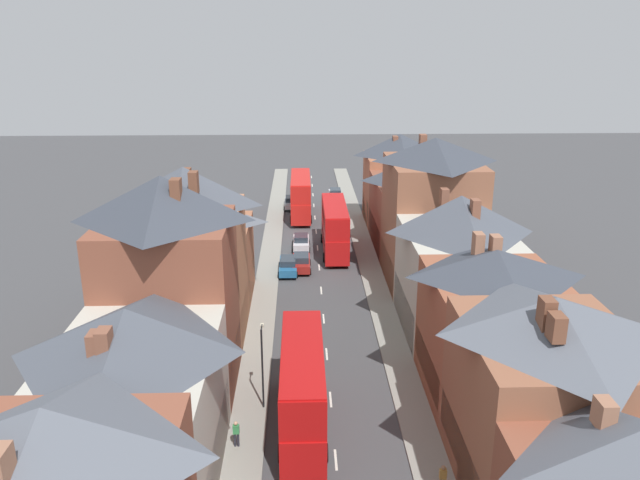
{
  "coord_description": "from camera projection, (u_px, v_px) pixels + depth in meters",
  "views": [
    {
      "loc": [
        -1.79,
        -16.84,
        22.34
      ],
      "look_at": [
        0.11,
        43.06,
        2.55
      ],
      "focal_mm": 35.0,
      "sensor_mm": 36.0,
      "label": 1
    }
  ],
  "objects": [
    {
      "name": "car_parked_left_a",
      "position": [
        335.0,
        194.0,
        88.29
      ],
      "size": [
        1.9,
        4.22,
        1.64
      ],
      "color": "silver",
      "rests_on": "ground"
    },
    {
      "name": "pavement_right",
      "position": [
        374.0,
        281.0,
        59.24
      ],
      "size": [
        2.2,
        104.0,
        0.14
      ],
      "primitive_type": "cube",
      "color": "gray",
      "rests_on": "ground"
    },
    {
      "name": "double_decker_bus_lead",
      "position": [
        302.0,
        387.0,
        36.31
      ],
      "size": [
        2.74,
        10.8,
        5.3
      ],
      "color": "#B70F0F",
      "rests_on": "ground"
    },
    {
      "name": "car_mid_black",
      "position": [
        301.0,
        242.0,
        68.0
      ],
      "size": [
        1.9,
        4.03,
        1.65
      ],
      "color": "silver",
      "rests_on": "ground"
    },
    {
      "name": "car_near_silver",
      "position": [
        288.0,
        265.0,
        61.15
      ],
      "size": [
        1.9,
        4.42,
        1.63
      ],
      "color": "#236093",
      "rests_on": "ground"
    },
    {
      "name": "pedestrian_mid_left",
      "position": [
        236.0,
        433.0,
        35.08
      ],
      "size": [
        0.36,
        0.22,
        1.61
      ],
      "color": "#23232D",
      "rests_on": "pavement_left"
    },
    {
      "name": "pedestrian_near_right",
      "position": [
        443.0,
        477.0,
        31.52
      ],
      "size": [
        0.36,
        0.22,
        1.61
      ],
      "color": "#3D4256",
      "rests_on": "pavement_right"
    },
    {
      "name": "terrace_row_left",
      "position": [
        144.0,
        364.0,
        32.99
      ],
      "size": [
        8.0,
        51.85,
        14.35
      ],
      "color": "#935138",
      "rests_on": "ground"
    },
    {
      "name": "double_decker_bus_mid_street",
      "position": [
        301.0,
        195.0,
        79.52
      ],
      "size": [
        2.74,
        10.8,
        5.3
      ],
      "color": "red",
      "rests_on": "ground"
    },
    {
      "name": "street_lamp",
      "position": [
        262.0,
        362.0,
        38.24
      ],
      "size": [
        0.2,
        1.12,
        5.5
      ],
      "color": "black",
      "rests_on": "ground"
    },
    {
      "name": "double_decker_bus_far_approaching",
      "position": [
        335.0,
        227.0,
        66.4
      ],
      "size": [
        2.74,
        10.8,
        5.3
      ],
      "color": "red",
      "rests_on": "ground"
    },
    {
      "name": "centre_line_dashes",
      "position": [
        321.0,
        290.0,
        57.21
      ],
      "size": [
        0.14,
        97.8,
        0.01
      ],
      "color": "silver",
      "rests_on": "ground"
    },
    {
      "name": "car_near_blue",
      "position": [
        301.0,
        262.0,
        61.9
      ],
      "size": [
        1.9,
        4.21,
        1.67
      ],
      "color": "maroon",
      "rests_on": "ground"
    },
    {
      "name": "car_parked_right_a",
      "position": [
        291.0,
        202.0,
        84.01
      ],
      "size": [
        1.9,
        4.14,
        1.67
      ],
      "color": "#B7BABF",
      "rests_on": "ground"
    },
    {
      "name": "terrace_row_right",
      "position": [
        469.0,
        283.0,
        44.6
      ],
      "size": [
        8.0,
        75.15,
        13.84
      ],
      "color": "brown",
      "rests_on": "ground"
    },
    {
      "name": "pavement_left",
      "position": [
        267.0,
        282.0,
        58.93
      ],
      "size": [
        2.2,
        104.0,
        0.14
      ],
      "primitive_type": "cube",
      "color": "gray",
      "rests_on": "ground"
    }
  ]
}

